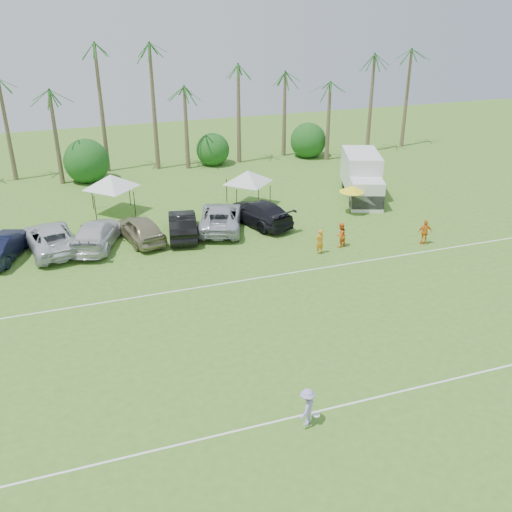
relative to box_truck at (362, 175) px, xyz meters
name	(u,v)px	position (x,y,z in m)	size (l,w,h in m)	color
ground	(328,448)	(-14.90, -24.99, -1.91)	(120.00, 120.00, 0.00)	#437122
field_lines	(258,337)	(-14.90, -16.99, -1.90)	(80.00, 12.10, 0.01)	white
palm_tree_3	(48,63)	(-22.90, 13.01, 8.15)	(2.40, 2.40, 11.90)	brown
palm_tree_4	(101,93)	(-18.90, 13.01, 5.57)	(2.40, 2.40, 8.90)	brown
palm_tree_5	(147,80)	(-14.90, 13.01, 6.44)	(2.40, 2.40, 9.90)	brown
palm_tree_6	(190,68)	(-10.90, 13.01, 7.30)	(2.40, 2.40, 10.90)	brown
palm_tree_7	(233,57)	(-6.90, 13.01, 8.15)	(2.40, 2.40, 11.90)	brown
palm_tree_8	(283,83)	(-1.90, 13.01, 5.57)	(2.40, 2.40, 8.90)	brown
palm_tree_9	(331,72)	(3.10, 13.01, 6.44)	(2.40, 2.40, 9.90)	brown
palm_tree_10	(377,61)	(8.10, 13.01, 7.30)	(2.40, 2.40, 10.90)	brown
palm_tree_11	(412,50)	(12.10, 13.01, 8.15)	(2.40, 2.40, 11.90)	brown
bush_tree_1	(85,156)	(-20.90, 14.01, -0.11)	(4.00, 4.00, 4.00)	brown
bush_tree_2	(212,145)	(-8.90, 14.01, -0.11)	(4.00, 4.00, 4.00)	brown
bush_tree_3	(306,138)	(1.10, 14.01, -0.11)	(4.00, 4.00, 4.00)	brown
sideline_player_a	(320,242)	(-7.87, -8.94, -1.07)	(0.61, 0.40, 1.67)	orange
sideline_player_b	(341,235)	(-6.09, -8.39, -1.07)	(0.81, 0.63, 1.67)	orange
sideline_player_c	(425,232)	(-0.55, -9.85, -1.05)	(1.00, 0.42, 1.71)	orange
box_truck	(362,175)	(0.00, 0.00, 0.00)	(4.80, 7.40, 3.57)	silver
canopy_tent_left	(110,175)	(-19.66, 2.96, 1.15)	(4.41, 4.41, 3.58)	black
canopy_tent_right	(248,171)	(-9.42, 1.13, 1.00)	(4.20, 4.20, 3.40)	black
market_umbrella	(352,189)	(-2.52, -3.00, 0.05)	(1.97, 1.97, 2.19)	black
frisbee_player	(307,407)	(-15.13, -23.48, -1.10)	(1.18, 1.17, 1.63)	#A598D8
parked_car_1	(3,246)	(-27.18, -3.03, -1.04)	(1.84, 5.28, 1.74)	black
parked_car_2	(51,238)	(-24.30, -2.76, -1.04)	(2.88, 6.26, 1.74)	silver
parked_car_3	(97,234)	(-21.41, -3.03, -1.04)	(2.44, 5.99, 1.74)	silver
parked_car_4	(140,229)	(-18.53, -3.09, -1.04)	(2.05, 5.10, 1.74)	gray
parked_car_5	(182,224)	(-15.64, -3.20, -1.04)	(1.84, 5.28, 1.74)	black
parked_car_6	(221,217)	(-12.76, -2.74, -1.04)	(2.88, 6.26, 1.74)	#AFB2BB
parked_car_7	(259,213)	(-9.87, -2.72, -1.04)	(2.44, 5.99, 1.74)	black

